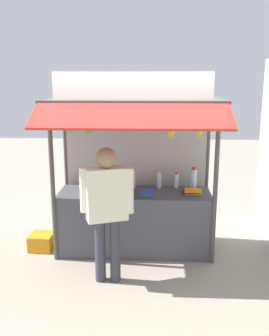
{
  "coord_description": "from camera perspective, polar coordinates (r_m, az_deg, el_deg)",
  "views": [
    {
      "loc": [
        0.25,
        -5.06,
        2.44
      ],
      "look_at": [
        0.0,
        0.0,
        1.22
      ],
      "focal_mm": 40.63,
      "sensor_mm": 36.0,
      "label": 1
    }
  ],
  "objects": [
    {
      "name": "ground_plane",
      "position": [
        5.63,
        -0.0,
        -12.15
      ],
      "size": [
        20.0,
        20.0,
        0.0
      ],
      "primitive_type": "plane",
      "color": "#9E9384"
    },
    {
      "name": "stall_counter",
      "position": [
        5.45,
        -0.0,
        -8.03
      ],
      "size": [
        2.12,
        0.67,
        0.87
      ],
      "primitive_type": "cube",
      "color": "#4C4C56",
      "rests_on": "ground"
    },
    {
      "name": "stall_structure",
      "position": [
        5.26,
        0.06,
        3.53
      ],
      "size": [
        2.32,
        1.55,
        2.51
      ],
      "color": "#4C4742",
      "rests_on": "ground"
    },
    {
      "name": "water_bottle_front_left",
      "position": [
        5.49,
        -0.21,
        -1.84
      ],
      "size": [
        0.07,
        0.07,
        0.24
      ],
      "color": "silver",
      "rests_on": "stall_counter"
    },
    {
      "name": "water_bottle_back_right",
      "position": [
        5.54,
        6.31,
        -1.85
      ],
      "size": [
        0.06,
        0.06,
        0.23
      ],
      "color": "silver",
      "rests_on": "stall_counter"
    },
    {
      "name": "water_bottle_far_left",
      "position": [
        5.51,
        3.69,
        -1.89
      ],
      "size": [
        0.06,
        0.06,
        0.23
      ],
      "color": "silver",
      "rests_on": "stall_counter"
    },
    {
      "name": "water_bottle_rear_center",
      "position": [
        5.53,
        8.83,
        -1.56
      ],
      "size": [
        0.09,
        0.09,
        0.31
      ],
      "color": "silver",
      "rests_on": "stall_counter"
    },
    {
      "name": "water_bottle_right",
      "position": [
        5.46,
        -5.01,
        -1.99
      ],
      "size": [
        0.07,
        0.07,
        0.25
      ],
      "color": "silver",
      "rests_on": "stall_counter"
    },
    {
      "name": "magazine_stack_back_left",
      "position": [
        5.16,
        -2.21,
        -3.98
      ],
      "size": [
        0.25,
        0.28,
        0.04
      ],
      "color": "yellow",
      "rests_on": "stall_counter"
    },
    {
      "name": "magazine_stack_mid_left",
      "position": [
        5.31,
        8.73,
        -3.56
      ],
      "size": [
        0.27,
        0.27,
        0.05
      ],
      "color": "green",
      "rests_on": "stall_counter"
    },
    {
      "name": "magazine_stack_front_right",
      "position": [
        5.24,
        1.99,
        -3.75
      ],
      "size": [
        0.21,
        0.31,
        0.03
      ],
      "color": "purple",
      "rests_on": "stall_counter"
    },
    {
      "name": "magazine_stack_mid_right",
      "position": [
        5.23,
        -5.39,
        -3.72
      ],
      "size": [
        0.25,
        0.3,
        0.05
      ],
      "color": "orange",
      "rests_on": "stall_counter"
    },
    {
      "name": "banana_bunch_leftmost",
      "position": [
        4.7,
        9.58,
        5.63
      ],
      "size": [
        0.09,
        0.09,
        0.31
      ],
      "color": "#332D23"
    },
    {
      "name": "banana_bunch_inner_right",
      "position": [
        4.78,
        -9.87,
        6.14
      ],
      "size": [
        0.11,
        0.11,
        0.27
      ],
      "color": "#332D23"
    },
    {
      "name": "banana_bunch_inner_left",
      "position": [
        4.68,
        5.49,
        5.62
      ],
      "size": [
        0.11,
        0.11,
        0.32
      ],
      "color": "#332D23"
    },
    {
      "name": "banana_bunch_rightmost",
      "position": [
        4.73,
        -6.93,
        6.01
      ],
      "size": [
        0.11,
        0.1,
        0.28
      ],
      "color": "#332D23"
    },
    {
      "name": "vendor_person",
      "position": [
        4.47,
        -4.17,
        -5.28
      ],
      "size": [
        0.63,
        0.35,
        1.66
      ],
      "rotation": [
        0.0,
        0.0,
        0.35
      ],
      "color": "#383842",
      "rests_on": "ground"
    },
    {
      "name": "plastic_crate",
      "position": [
        5.76,
        -13.72,
        -10.67
      ],
      "size": [
        0.34,
        0.34,
        0.23
      ],
      "primitive_type": "cube",
      "rotation": [
        0.0,
        0.0,
        -0.04
      ],
      "color": "orange",
      "rests_on": "ground"
    }
  ]
}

